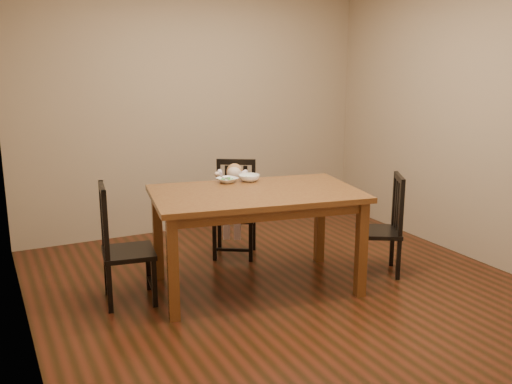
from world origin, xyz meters
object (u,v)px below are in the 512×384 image
chair_left (122,247)px  dining_table (256,202)px  bowl_peas (227,180)px  bowl_veg (249,178)px  chair_right (384,226)px  chair_child (235,210)px  toddler (234,200)px

chair_left → dining_table: bearing=87.7°
bowl_peas → bowl_veg: size_ratio=0.95×
chair_left → chair_right: chair_left is taller
chair_child → bowl_veg: bearing=111.8°
dining_table → bowl_peas: 0.42m
bowl_peas → bowl_veg: bearing=-10.4°
dining_table → bowl_peas: size_ratio=10.43×
chair_child → bowl_veg: chair_child is taller
chair_left → toddler: bearing=124.3°
chair_right → toddler: 1.43m
dining_table → chair_child: chair_child is taller
chair_right → toddler: bearing=74.8°
chair_left → bowl_veg: size_ratio=5.21×
chair_child → chair_right: chair_child is taller
dining_table → bowl_peas: bearing=101.4°
dining_table → chair_left: bearing=169.2°
toddler → bowl_veg: size_ratio=2.53×
dining_table → bowl_veg: bowl_veg is taller
dining_table → chair_right: 1.24m
dining_table → toddler: bearing=78.0°
dining_table → chair_right: chair_right is taller
chair_right → bowl_veg: chair_right is taller
chair_child → chair_right: 1.44m
chair_left → chair_right: size_ratio=1.07×
bowl_peas → bowl_veg: 0.20m
chair_child → bowl_peas: bearing=89.5°
toddler → bowl_peas: 0.56m
chair_child → bowl_peas: chair_child is taller
chair_right → bowl_peas: chair_right is taller
dining_table → toddler: (0.17, 0.81, -0.18)m
chair_left → toddler: (1.24, 0.60, 0.10)m
bowl_veg → dining_table: bearing=-107.7°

